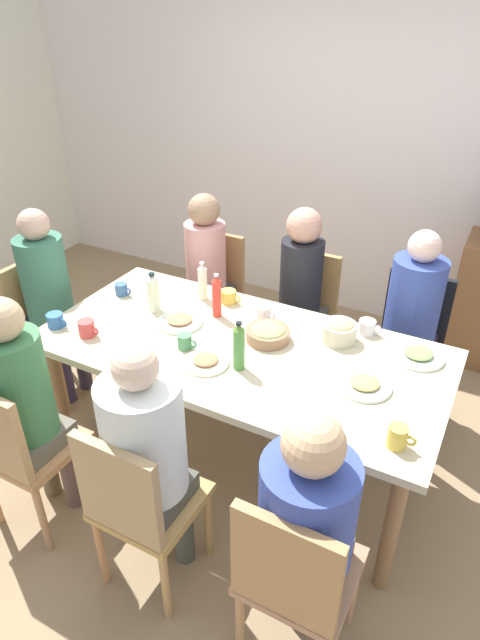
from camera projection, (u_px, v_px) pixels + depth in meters
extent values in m
plane|color=#8D7454|center=(240.00, 456.00, 3.11)|extent=(7.25, 7.25, 0.00)
cube|color=silver|center=(369.00, 152.00, 3.97)|extent=(6.28, 0.12, 2.60)
cube|color=beige|center=(240.00, 349.00, 2.72)|extent=(2.06, 0.99, 0.04)
cylinder|color=brown|center=(60.00, 397.00, 3.00)|extent=(0.07, 0.07, 0.73)
cylinder|color=olive|center=(391.00, 530.00, 2.25)|extent=(0.07, 0.07, 0.73)
cylinder|color=brown|center=(146.00, 330.00, 3.60)|extent=(0.07, 0.07, 0.73)
cylinder|color=olive|center=(430.00, 418.00, 2.85)|extent=(0.07, 0.07, 0.73)
cube|color=#B0894A|center=(152.00, 501.00, 2.28)|extent=(0.40, 0.40, 0.04)
cylinder|color=#B37A4C|center=(101.00, 550.00, 2.33)|extent=(0.04, 0.04, 0.43)
cylinder|color=tan|center=(165.00, 584.00, 2.20)|extent=(0.04, 0.04, 0.43)
cylinder|color=#AD834A|center=(148.00, 495.00, 2.59)|extent=(0.04, 0.04, 0.43)
cylinder|color=#A58149|center=(208.00, 523.00, 2.45)|extent=(0.04, 0.04, 0.43)
cube|color=#A5855A|center=(118.00, 493.00, 2.02)|extent=(0.38, 0.04, 0.45)
cylinder|color=#3E373D|center=(154.00, 511.00, 2.50)|extent=(0.09, 0.09, 0.45)
cylinder|color=#40453A|center=(183.00, 525.00, 2.43)|extent=(0.09, 0.09, 0.45)
cube|color=#434439|center=(150.00, 492.00, 2.25)|extent=(0.30, 0.30, 0.10)
cylinder|color=silver|center=(144.00, 437.00, 2.09)|extent=(0.33, 0.33, 0.51)
sphere|color=beige|center=(135.00, 367.00, 1.92)|extent=(0.18, 0.18, 0.18)
cube|color=black|center=(404.00, 356.00, 3.21)|extent=(0.40, 0.40, 0.04)
cylinder|color=black|center=(432.00, 379.00, 3.38)|extent=(0.04, 0.04, 0.43)
cylinder|color=black|center=(379.00, 364.00, 3.52)|extent=(0.04, 0.04, 0.43)
cylinder|color=black|center=(420.00, 410.00, 3.13)|extent=(0.04, 0.04, 0.43)
cylinder|color=black|center=(363.00, 393.00, 3.26)|extent=(0.04, 0.04, 0.43)
cube|color=black|center=(417.00, 308.00, 3.22)|extent=(0.38, 0.04, 0.45)
cylinder|color=#333949|center=(408.00, 397.00, 3.21)|extent=(0.09, 0.09, 0.45)
cylinder|color=#2E344B|center=(381.00, 389.00, 3.28)|extent=(0.09, 0.09, 0.45)
cube|color=#352A43|center=(406.00, 347.00, 3.18)|extent=(0.30, 0.30, 0.10)
cylinder|color=#33479B|center=(414.00, 302.00, 3.02)|extent=(0.30, 0.30, 0.51)
sphere|color=beige|center=(425.00, 246.00, 2.85)|extent=(0.18, 0.18, 0.18)
cube|color=#A4785A|center=(301.00, 571.00, 2.00)|extent=(0.40, 0.40, 0.04)
cylinder|color=#AC7E51|center=(240.00, 624.00, 2.06)|extent=(0.04, 0.04, 0.43)
cylinder|color=#B1784D|center=(277.00, 554.00, 2.32)|extent=(0.04, 0.04, 0.43)
cylinder|color=tan|center=(353.00, 589.00, 2.18)|extent=(0.04, 0.04, 0.43)
cube|color=#A37849|center=(284.00, 571.00, 1.75)|extent=(0.38, 0.04, 0.45)
cylinder|color=#3A4542|center=(290.00, 575.00, 2.22)|extent=(0.09, 0.09, 0.45)
cylinder|color=#47444B|center=(326.00, 593.00, 2.16)|extent=(0.09, 0.09, 0.45)
cube|color=#473D42|center=(302.00, 561.00, 1.97)|extent=(0.30, 0.30, 0.10)
cylinder|color=#3347A2|center=(307.00, 512.00, 1.83)|extent=(0.34, 0.34, 0.43)
sphere|color=tan|center=(314.00, 445.00, 1.67)|extent=(0.21, 0.21, 0.21)
cube|color=#AD784C|center=(34.00, 447.00, 2.56)|extent=(0.40, 0.40, 0.04)
cylinder|color=#A87B55|center=(43.00, 519.00, 2.47)|extent=(0.04, 0.04, 0.43)
cylinder|color=#A88754|center=(44.00, 447.00, 2.87)|extent=(0.04, 0.04, 0.43)
cylinder|color=#B58250|center=(93.00, 470.00, 2.73)|extent=(0.04, 0.04, 0.43)
cylinder|color=brown|center=(46.00, 460.00, 2.77)|extent=(0.09, 0.09, 0.45)
cylinder|color=brown|center=(69.00, 471.00, 2.71)|extent=(0.09, 0.09, 0.45)
cube|color=#585346|center=(32.00, 438.00, 2.53)|extent=(0.30, 0.30, 0.10)
cylinder|color=#377045|center=(18.00, 386.00, 2.37)|extent=(0.28, 0.28, 0.51)
sphere|color=tan|center=(0.00, 320.00, 2.19)|extent=(0.19, 0.19, 0.19)
cube|color=tan|center=(56.00, 334.00, 3.42)|extent=(0.40, 0.40, 0.04)
cylinder|color=#A8854A|center=(61.00, 343.00, 3.73)|extent=(0.04, 0.04, 0.43)
cylinder|color=#AA7A54|center=(24.00, 369.00, 3.47)|extent=(0.04, 0.04, 0.43)
cylinder|color=#AF7650|center=(99.00, 357.00, 3.59)|extent=(0.04, 0.04, 0.43)
cylinder|color=#A77D47|center=(63.00, 384.00, 3.34)|extent=(0.04, 0.04, 0.43)
cube|color=#AC8151|center=(28.00, 295.00, 3.37)|extent=(0.04, 0.38, 0.45)
cylinder|color=#362E43|center=(82.00, 359.00, 3.55)|extent=(0.09, 0.09, 0.45)
cylinder|color=#362E4A|center=(65.00, 372.00, 3.43)|extent=(0.09, 0.09, 0.45)
cube|color=#2D2A51|center=(54.00, 326.00, 3.39)|extent=(0.30, 0.30, 0.10)
cylinder|color=#356B54|center=(45.00, 280.00, 3.22)|extent=(0.28, 0.28, 0.54)
sphere|color=tan|center=(33.00, 225.00, 3.04)|extent=(0.18, 0.18, 0.18)
cube|color=#A58548|center=(207.00, 303.00, 3.76)|extent=(0.40, 0.40, 0.04)
cylinder|color=#AD7859|center=(240.00, 325.00, 3.94)|extent=(0.04, 0.04, 0.43)
cylinder|color=#B18251|center=(201.00, 314.00, 4.07)|extent=(0.04, 0.04, 0.43)
cylinder|color=#B57659|center=(217.00, 348.00, 3.68)|extent=(0.04, 0.04, 0.43)
cylinder|color=#AC7A4F|center=(175.00, 336.00, 3.82)|extent=(0.04, 0.04, 0.43)
cube|color=#A57749|center=(219.00, 263.00, 3.78)|extent=(0.38, 0.04, 0.45)
cylinder|color=#404149|center=(211.00, 339.00, 3.76)|extent=(0.09, 0.09, 0.45)
cylinder|color=#493E45|center=(191.00, 333.00, 3.83)|extent=(0.09, 0.09, 0.45)
cube|color=#373F47|center=(207.00, 296.00, 3.73)|extent=(0.30, 0.30, 0.10)
cylinder|color=#DB9796|center=(206.00, 257.00, 3.58)|extent=(0.27, 0.27, 0.48)
sphere|color=#A17D5E|center=(204.00, 210.00, 3.41)|extent=(0.21, 0.21, 0.21)
cube|color=tan|center=(298.00, 327.00, 3.48)|extent=(0.40, 0.40, 0.04)
cylinder|color=tan|center=(329.00, 350.00, 3.66)|extent=(0.04, 0.04, 0.43)
cylinder|color=#A87B57|center=(283.00, 337.00, 3.80)|extent=(0.04, 0.04, 0.43)
cylinder|color=tan|center=(310.00, 377.00, 3.40)|extent=(0.04, 0.04, 0.43)
cylinder|color=#B5834C|center=(262.00, 362.00, 3.54)|extent=(0.04, 0.04, 0.43)
cube|color=#B58749|center=(311.00, 284.00, 3.50)|extent=(0.38, 0.04, 0.45)
cylinder|color=#4F433D|center=(301.00, 366.00, 3.49)|extent=(0.09, 0.09, 0.45)
cylinder|color=#4F4E42|center=(279.00, 359.00, 3.55)|extent=(0.09, 0.09, 0.45)
cube|color=#4F4E44|center=(298.00, 319.00, 3.45)|extent=(0.30, 0.30, 0.10)
cylinder|color=black|center=(301.00, 278.00, 3.30)|extent=(0.26, 0.26, 0.49)
sphere|color=tan|center=(304.00, 226.00, 3.13)|extent=(0.21, 0.21, 0.21)
cylinder|color=white|center=(206.00, 362.00, 2.57)|extent=(0.22, 0.22, 0.01)
ellipsoid|color=#C67850|center=(206.00, 359.00, 2.56)|extent=(0.12, 0.12, 0.02)
cylinder|color=white|center=(418.00, 356.00, 2.62)|extent=(0.25, 0.25, 0.01)
ellipsoid|color=#7B9755|center=(419.00, 353.00, 2.61)|extent=(0.14, 0.14, 0.02)
cylinder|color=silver|center=(364.00, 386.00, 2.42)|extent=(0.24, 0.24, 0.01)
ellipsoid|color=tan|center=(365.00, 382.00, 2.41)|extent=(0.13, 0.13, 0.02)
cylinder|color=silver|center=(180.00, 322.00, 2.89)|extent=(0.25, 0.25, 0.01)
ellipsoid|color=#D17F55|center=(180.00, 319.00, 2.88)|extent=(0.14, 0.14, 0.02)
cylinder|color=beige|center=(339.00, 332.00, 2.73)|extent=(0.18, 0.18, 0.10)
ellipsoid|color=tan|center=(340.00, 324.00, 2.71)|extent=(0.14, 0.14, 0.04)
cylinder|color=#92684B|center=(268.00, 335.00, 2.74)|extent=(0.22, 0.22, 0.06)
ellipsoid|color=#949F61|center=(268.00, 330.00, 2.73)|extent=(0.18, 0.18, 0.04)
cylinder|color=white|center=(367.00, 327.00, 2.79)|extent=(0.09, 0.09, 0.08)
torus|color=white|center=(377.00, 330.00, 2.77)|extent=(0.05, 0.01, 0.05)
cylinder|color=#CC4541|center=(87.00, 328.00, 2.77)|extent=(0.08, 0.08, 0.09)
torus|color=#C24243|center=(95.00, 331.00, 2.75)|extent=(0.05, 0.01, 0.05)
cylinder|color=#30629F|center=(55.00, 320.00, 2.85)|extent=(0.09, 0.09, 0.08)
torus|color=#32619F|center=(63.00, 323.00, 2.83)|extent=(0.05, 0.01, 0.05)
cylinder|color=white|center=(263.00, 314.00, 2.90)|extent=(0.08, 0.08, 0.09)
torus|color=white|center=(272.00, 316.00, 2.87)|extent=(0.05, 0.01, 0.05)
cylinder|color=#385D94|center=(121.00, 289.00, 3.16)|extent=(0.07, 0.07, 0.07)
torus|color=#3B5E9F|center=(128.00, 291.00, 3.14)|extent=(0.05, 0.01, 0.05)
cylinder|color=gold|center=(397.00, 437.00, 2.08)|extent=(0.08, 0.08, 0.10)
torus|color=#DDC04A|center=(410.00, 441.00, 2.06)|extent=(0.05, 0.01, 0.05)
cylinder|color=#4A8B57|center=(185.00, 341.00, 2.68)|extent=(0.07, 0.07, 0.08)
torus|color=#4B9469|center=(193.00, 344.00, 2.66)|extent=(0.05, 0.01, 0.05)
cylinder|color=gold|center=(229.00, 297.00, 3.08)|extent=(0.09, 0.09, 0.08)
torus|color=#EECD4B|center=(237.00, 299.00, 3.06)|extent=(0.05, 0.01, 0.05)
cylinder|color=#47893C|center=(239.00, 349.00, 2.49)|extent=(0.06, 0.06, 0.21)
cone|color=#558030|center=(239.00, 327.00, 2.43)|extent=(0.05, 0.05, 0.03)
cylinder|color=black|center=(239.00, 323.00, 2.42)|extent=(0.03, 0.03, 0.01)
cylinder|color=silver|center=(154.00, 295.00, 2.97)|extent=(0.07, 0.07, 0.19)
cone|color=silver|center=(152.00, 278.00, 2.91)|extent=(0.06, 0.06, 0.03)
cylinder|color=black|center=(152.00, 274.00, 2.90)|extent=(0.03, 0.03, 0.01)
cylinder|color=silver|center=(203.00, 284.00, 3.09)|extent=(0.05, 0.05, 0.19)
cone|color=silver|center=(202.00, 266.00, 3.03)|extent=(0.05, 0.05, 0.03)
cylinder|color=silver|center=(202.00, 263.00, 3.02)|extent=(0.03, 0.03, 0.01)
cylinder|color=red|center=(217.00, 299.00, 2.91)|extent=(0.05, 0.05, 0.21)
cone|color=red|center=(216.00, 279.00, 2.85)|extent=(0.05, 0.05, 0.03)
cylinder|color=white|center=(216.00, 275.00, 2.84)|extent=(0.03, 0.03, 0.01)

